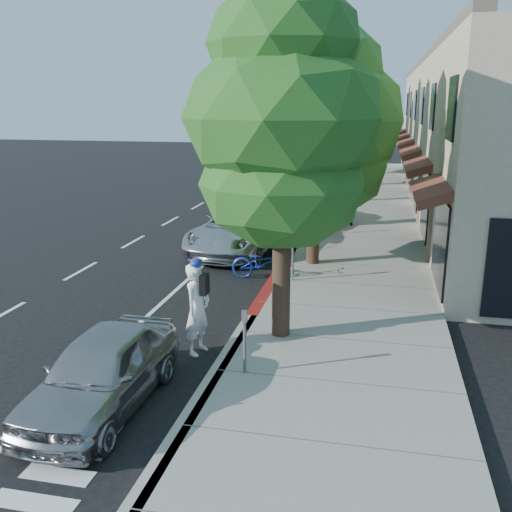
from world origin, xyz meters
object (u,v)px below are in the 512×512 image
(street_tree_1, at_px, (316,123))
(white_pickup, at_px, (281,187))
(street_tree_0, at_px, (283,124))
(street_tree_4, at_px, (350,115))
(street_tree_2, at_px, (333,111))
(bicycle, at_px, (263,263))
(dark_sedan, at_px, (297,209))
(near_car_a, at_px, (102,371))
(street_tree_3, at_px, (343,105))
(dark_suv_far, at_px, (309,167))
(street_tree_5, at_px, (355,108))
(pedestrian, at_px, (344,204))
(silver_suv, at_px, (239,230))
(cyclist, at_px, (198,309))

(street_tree_1, distance_m, white_pickup, 13.03)
(street_tree_0, distance_m, street_tree_4, 24.00)
(street_tree_0, height_order, street_tree_2, street_tree_2)
(street_tree_0, height_order, bicycle, street_tree_0)
(dark_sedan, distance_m, near_car_a, 15.76)
(street_tree_0, relative_size, street_tree_2, 0.98)
(street_tree_0, relative_size, street_tree_4, 1.07)
(bicycle, relative_size, near_car_a, 0.48)
(bicycle, distance_m, white_pickup, 13.86)
(street_tree_0, relative_size, street_tree_1, 0.99)
(street_tree_3, xyz_separation_m, bicycle, (-1.30, -13.64, -4.50))
(street_tree_1, distance_m, street_tree_2, 6.01)
(dark_suv_far, bearing_deg, street_tree_3, -68.74)
(white_pickup, bearing_deg, street_tree_3, 2.99)
(street_tree_1, bearing_deg, street_tree_5, 90.00)
(dark_sedan, height_order, pedestrian, pedestrian)
(near_car_a, bearing_deg, street_tree_4, 85.93)
(silver_suv, bearing_deg, street_tree_5, 89.06)
(street_tree_3, height_order, dark_sedan, street_tree_3)
(street_tree_1, height_order, near_car_a, street_tree_1)
(street_tree_4, relative_size, pedestrian, 3.84)
(street_tree_0, height_order, street_tree_5, street_tree_5)
(street_tree_2, relative_size, cyclist, 3.91)
(bicycle, xyz_separation_m, pedestrian, (1.87, 7.72, 0.56))
(street_tree_5, distance_m, pedestrian, 18.31)
(street_tree_4, distance_m, near_car_a, 27.86)
(street_tree_0, xyz_separation_m, bicycle, (-1.30, 4.36, -4.23))
(dark_sedan, relative_size, dark_suv_far, 0.97)
(dark_suv_far, height_order, pedestrian, pedestrian)
(white_pickup, bearing_deg, street_tree_5, 80.18)
(street_tree_3, bearing_deg, street_tree_5, 90.00)
(near_car_a, bearing_deg, silver_suv, 92.59)
(street_tree_2, height_order, dark_suv_far, street_tree_2)
(street_tree_1, bearing_deg, near_car_a, -104.90)
(street_tree_1, bearing_deg, street_tree_2, 90.00)
(street_tree_1, bearing_deg, bicycle, -128.40)
(street_tree_4, bearing_deg, street_tree_2, -90.00)
(street_tree_3, relative_size, street_tree_5, 1.00)
(street_tree_2, bearing_deg, bicycle, -99.66)
(street_tree_1, relative_size, dark_suv_far, 1.67)
(street_tree_3, bearing_deg, dark_sedan, -103.61)
(street_tree_2, height_order, street_tree_3, street_tree_3)
(street_tree_0, bearing_deg, dark_suv_far, 95.82)
(cyclist, bearing_deg, street_tree_5, 11.09)
(street_tree_4, bearing_deg, dark_suv_far, 124.04)
(dark_sedan, bearing_deg, pedestrian, -3.91)
(street_tree_3, height_order, street_tree_4, street_tree_3)
(cyclist, distance_m, near_car_a, 2.68)
(street_tree_1, distance_m, street_tree_4, 18.00)
(street_tree_2, distance_m, cyclist, 13.65)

